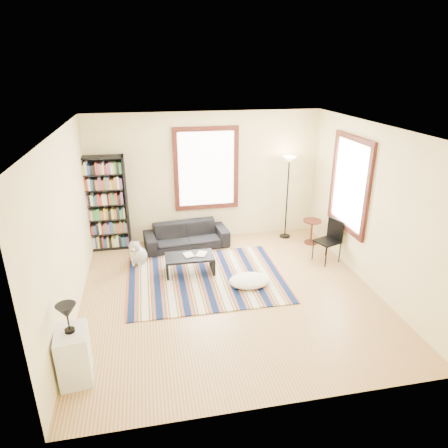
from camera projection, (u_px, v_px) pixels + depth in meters
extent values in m
cube|color=tan|center=(230.00, 296.00, 6.93)|extent=(5.00, 5.00, 0.10)
cube|color=white|center=(231.00, 126.00, 5.85)|extent=(5.00, 5.00, 0.10)
cube|color=#FFE7AB|center=(206.00, 177.00, 8.71)|extent=(5.00, 0.10, 2.80)
cube|color=#FFE7AB|center=(282.00, 306.00, 4.06)|extent=(5.00, 0.10, 2.80)
cube|color=#FFE7AB|center=(62.00, 230.00, 5.93)|extent=(0.10, 5.00, 2.80)
cube|color=#FFE7AB|center=(375.00, 208.00, 6.84)|extent=(0.10, 5.00, 2.80)
cube|color=white|center=(206.00, 169.00, 8.56)|extent=(1.20, 0.06, 1.60)
cube|color=white|center=(350.00, 184.00, 7.48)|extent=(0.06, 1.20, 1.60)
cube|color=#0D1A41|center=(206.00, 278.00, 7.38)|extent=(2.84, 2.27, 0.02)
imported|color=black|center=(187.00, 236.00, 8.58)|extent=(0.88, 1.84, 0.52)
cube|color=black|center=(105.00, 204.00, 8.26)|extent=(0.90, 0.30, 2.00)
cube|color=black|center=(190.00, 264.00, 7.52)|extent=(0.96, 0.62, 0.36)
imported|color=beige|center=(184.00, 256.00, 7.43)|extent=(0.26, 0.21, 0.02)
imported|color=beige|center=(197.00, 254.00, 7.53)|extent=(0.26, 0.29, 0.02)
ellipsoid|color=white|center=(249.00, 281.00, 7.13)|extent=(0.76, 0.58, 0.18)
cylinder|color=#3F150F|center=(311.00, 232.00, 8.76)|extent=(0.41, 0.41, 0.54)
cube|color=black|center=(327.00, 241.00, 7.89)|extent=(0.53, 0.52, 0.86)
cube|color=white|center=(74.00, 355.00, 4.93)|extent=(0.43, 0.54, 0.70)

